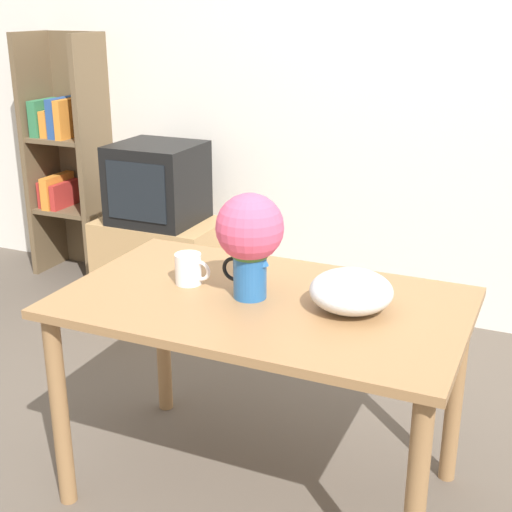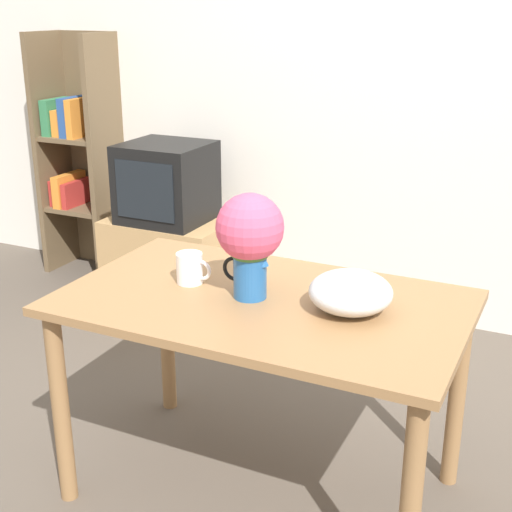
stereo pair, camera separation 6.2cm
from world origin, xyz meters
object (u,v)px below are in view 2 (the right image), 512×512
Objects in this scene: coffee_mug at (190,268)px; tv_set at (166,182)px; flower_vase at (250,236)px; white_bowl at (351,292)px.

coffee_mug is 0.29× the size of tv_set.
tv_set reaches higher than coffee_mug.
white_bowl is (0.34, 0.03, -0.15)m from flower_vase.
flower_vase is 2.71× the size of coffee_mug.
tv_set is (-1.15, 1.31, -0.23)m from flower_vase.
flower_vase is at bearing -5.89° from coffee_mug.
flower_vase reaches higher than white_bowl.
flower_vase is 1.76m from tv_set.
tv_set is at bearing 139.44° from white_bowl.
flower_vase reaches higher than tv_set.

